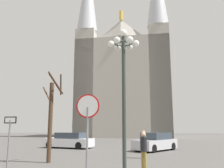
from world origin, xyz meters
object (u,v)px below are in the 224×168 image
parked_car_near_silver (155,142)px  pedestrian_walking (144,147)px  cathedral (124,78)px  bare_tree (51,117)px  street_lamp (124,79)px  pedestrian_standing (144,141)px  one_way_arrow_sign (9,138)px  parked_car_far_white (69,141)px  stop_sign (88,119)px

parked_car_near_silver → pedestrian_walking: size_ratio=2.46×
cathedral → bare_tree: cathedral is taller
street_lamp → pedestrian_standing: street_lamp is taller
cathedral → one_way_arrow_sign: (-4.91, -34.61, -9.62)m
parked_car_near_silver → parked_car_far_white: (-7.85, 1.84, -0.02)m
stop_sign → street_lamp: (1.32, 1.22, 1.73)m
cathedral → pedestrian_walking: cathedral is taller
stop_sign → street_lamp: 2.50m
one_way_arrow_sign → parked_car_far_white: (-0.28, 12.35, -0.87)m
one_way_arrow_sign → parked_car_far_white: 12.39m
bare_tree → pedestrian_standing: 6.15m
bare_tree → parked_car_near_silver: bearing=45.1°
parked_car_near_silver → pedestrian_walking: (-1.68, -8.98, 0.38)m
street_lamp → pedestrian_walking: (0.92, 1.86, -2.96)m
parked_car_far_white → street_lamp: bearing=-67.5°
cathedral → stop_sign: (-1.26, -36.17, -8.87)m
parked_car_near_silver → parked_car_far_white: parked_car_near_silver is taller
pedestrian_walking → pedestrian_standing: (0.33, 4.18, -0.01)m
bare_tree → pedestrian_walking: size_ratio=2.93×
parked_car_far_white → pedestrian_walking: 12.46m
cathedral → one_way_arrow_sign: size_ratio=14.75×
stop_sign → street_lamp: size_ratio=0.52×
cathedral → parked_car_near_silver: (2.66, -24.11, -10.47)m
cathedral → pedestrian_standing: 30.65m
stop_sign → pedestrian_standing: bearing=70.5°
stop_sign → one_way_arrow_sign: bearing=156.9°
bare_tree → pedestrian_standing: (5.56, 2.13, -1.51)m
cathedral → parked_car_near_silver: 26.42m
cathedral → pedestrian_walking: (0.98, -33.08, -10.10)m
stop_sign → parked_car_far_white: stop_sign is taller
parked_car_far_white → pedestrian_standing: 9.30m
cathedral → stop_sign: cathedral is taller
one_way_arrow_sign → pedestrian_walking: 6.10m
street_lamp → parked_car_far_white: street_lamp is taller
street_lamp → pedestrian_standing: (1.25, 6.04, -2.97)m
one_way_arrow_sign → parked_car_near_silver: size_ratio=0.57×
street_lamp → pedestrian_standing: 6.85m
one_way_arrow_sign → pedestrian_standing: one_way_arrow_sign is taller
pedestrian_walking → one_way_arrow_sign: bearing=-165.4°
parked_car_near_silver → parked_car_far_white: size_ratio=0.88×
street_lamp → bare_tree: (-4.32, 3.91, -1.46)m
stop_sign → parked_car_far_white: size_ratio=0.65×
bare_tree → parked_car_far_white: bare_tree is taller
parked_car_far_white → stop_sign: bearing=-74.2°
cathedral → pedestrian_standing: (1.31, -28.90, -10.11)m
cathedral → stop_sign: bearing=-92.0°
bare_tree → parked_car_far_white: size_ratio=1.05×
cathedral → street_lamp: cathedral is taller
one_way_arrow_sign → street_lamp: bearing=-3.8°
one_way_arrow_sign → bare_tree: size_ratio=0.48×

